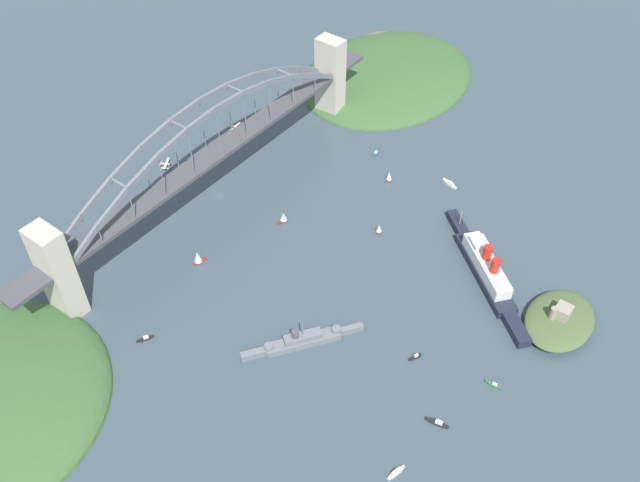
{
  "coord_description": "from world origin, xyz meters",
  "views": [
    {
      "loc": [
        222.46,
        250.68,
        289.24
      ],
      "look_at": [
        0.0,
        80.21,
        8.0
      ],
      "focal_mm": 38.68,
      "sensor_mm": 36.0,
      "label": 1
    }
  ],
  "objects_px": {
    "seaplane_second_in_formation": "(166,165)",
    "small_boat_6": "(396,473)",
    "harbor_arch_bridge": "(214,155)",
    "small_boat_5": "(379,229)",
    "small_boat_1": "(415,357)",
    "seaplane_taxiing_near_bridge": "(234,127)",
    "small_boat_7": "(145,338)",
    "ocean_liner": "(486,269)",
    "naval_cruiser": "(302,340)",
    "small_boat_0": "(438,423)",
    "small_boat_3": "(494,385)",
    "small_boat_8": "(198,257)",
    "small_boat_4": "(376,153)",
    "fort_island_mid_harbor": "(560,320)",
    "small_boat_2": "(450,184)",
    "small_boat_10": "(389,176)",
    "small_boat_9": "(283,217)"
  },
  "relations": [
    {
      "from": "small_boat_1",
      "to": "harbor_arch_bridge",
      "type": "bearing_deg",
      "value": -100.6
    },
    {
      "from": "small_boat_0",
      "to": "small_boat_3",
      "type": "relative_size",
      "value": 1.35
    },
    {
      "from": "small_boat_1",
      "to": "small_boat_6",
      "type": "bearing_deg",
      "value": 24.08
    },
    {
      "from": "seaplane_second_in_formation",
      "to": "small_boat_6",
      "type": "height_order",
      "value": "seaplane_second_in_formation"
    },
    {
      "from": "harbor_arch_bridge",
      "to": "small_boat_7",
      "type": "bearing_deg",
      "value": 24.06
    },
    {
      "from": "small_boat_0",
      "to": "ocean_liner",
      "type": "bearing_deg",
      "value": -164.58
    },
    {
      "from": "seaplane_taxiing_near_bridge",
      "to": "small_boat_1",
      "type": "distance_m",
      "value": 223.14
    },
    {
      "from": "small_boat_0",
      "to": "small_boat_9",
      "type": "distance_m",
      "value": 158.55
    },
    {
      "from": "seaplane_taxiing_near_bridge",
      "to": "small_boat_7",
      "type": "relative_size",
      "value": 1.39
    },
    {
      "from": "seaplane_second_in_formation",
      "to": "small_boat_7",
      "type": "distance_m",
      "value": 141.86
    },
    {
      "from": "ocean_liner",
      "to": "naval_cruiser",
      "type": "bearing_deg",
      "value": -27.89
    },
    {
      "from": "harbor_arch_bridge",
      "to": "small_boat_5",
      "type": "relative_size",
      "value": 43.78
    },
    {
      "from": "seaplane_second_in_formation",
      "to": "small_boat_4",
      "type": "relative_size",
      "value": 1.21
    },
    {
      "from": "small_boat_3",
      "to": "small_boat_4",
      "type": "distance_m",
      "value": 189.99
    },
    {
      "from": "seaplane_second_in_formation",
      "to": "small_boat_6",
      "type": "xyz_separation_m",
      "value": [
        88.04,
        238.58,
        -1.44
      ]
    },
    {
      "from": "ocean_liner",
      "to": "small_boat_1",
      "type": "relative_size",
      "value": 11.84
    },
    {
      "from": "seaplane_second_in_formation",
      "to": "small_boat_10",
      "type": "bearing_deg",
      "value": 122.22
    },
    {
      "from": "small_boat_0",
      "to": "small_boat_6",
      "type": "height_order",
      "value": "small_boat_0"
    },
    {
      "from": "fort_island_mid_harbor",
      "to": "small_boat_3",
      "type": "relative_size",
      "value": 5.38
    },
    {
      "from": "small_boat_8",
      "to": "small_boat_6",
      "type": "bearing_deg",
      "value": 76.29
    },
    {
      "from": "fort_island_mid_harbor",
      "to": "seaplane_second_in_formation",
      "type": "relative_size",
      "value": 4.17
    },
    {
      "from": "small_boat_3",
      "to": "small_boat_1",
      "type": "bearing_deg",
      "value": -76.57
    },
    {
      "from": "seaplane_taxiing_near_bridge",
      "to": "small_boat_6",
      "type": "bearing_deg",
      "value": 57.56
    },
    {
      "from": "small_boat_8",
      "to": "small_boat_5",
      "type": "bearing_deg",
      "value": 140.7
    },
    {
      "from": "naval_cruiser",
      "to": "fort_island_mid_harbor",
      "type": "relative_size",
      "value": 1.2
    },
    {
      "from": "ocean_liner",
      "to": "small_boat_1",
      "type": "xyz_separation_m",
      "value": [
        71.12,
        -1.46,
        -5.04
      ]
    },
    {
      "from": "ocean_liner",
      "to": "small_boat_8",
      "type": "xyz_separation_m",
      "value": [
        90.26,
        -135.63,
        -1.47
      ]
    },
    {
      "from": "harbor_arch_bridge",
      "to": "small_boat_8",
      "type": "bearing_deg",
      "value": 31.41
    },
    {
      "from": "ocean_liner",
      "to": "seaplane_second_in_formation",
      "type": "height_order",
      "value": "ocean_liner"
    },
    {
      "from": "small_boat_1",
      "to": "small_boat_6",
      "type": "distance_m",
      "value": 63.78
    },
    {
      "from": "ocean_liner",
      "to": "fort_island_mid_harbor",
      "type": "bearing_deg",
      "value": 81.34
    },
    {
      "from": "seaplane_taxiing_near_bridge",
      "to": "naval_cruiser",
      "type": "bearing_deg",
      "value": 52.82
    },
    {
      "from": "small_boat_9",
      "to": "ocean_liner",
      "type": "bearing_deg",
      "value": 105.87
    },
    {
      "from": "ocean_liner",
      "to": "seaplane_second_in_formation",
      "type": "relative_size",
      "value": 7.63
    },
    {
      "from": "small_boat_7",
      "to": "small_boat_8",
      "type": "relative_size",
      "value": 0.87
    },
    {
      "from": "seaplane_taxiing_near_bridge",
      "to": "small_boat_9",
      "type": "height_order",
      "value": "small_boat_9"
    },
    {
      "from": "small_boat_1",
      "to": "small_boat_8",
      "type": "distance_m",
      "value": 135.57
    },
    {
      "from": "ocean_liner",
      "to": "small_boat_8",
      "type": "height_order",
      "value": "ocean_liner"
    },
    {
      "from": "seaplane_taxiing_near_bridge",
      "to": "seaplane_second_in_formation",
      "type": "height_order",
      "value": "seaplane_second_in_formation"
    },
    {
      "from": "small_boat_0",
      "to": "small_boat_5",
      "type": "distance_m",
      "value": 130.01
    },
    {
      "from": "small_boat_1",
      "to": "small_boat_10",
      "type": "height_order",
      "value": "small_boat_10"
    },
    {
      "from": "naval_cruiser",
      "to": "small_boat_4",
      "type": "height_order",
      "value": "naval_cruiser"
    },
    {
      "from": "naval_cruiser",
      "to": "small_boat_2",
      "type": "bearing_deg",
      "value": -178.9
    },
    {
      "from": "small_boat_0",
      "to": "small_boat_3",
      "type": "bearing_deg",
      "value": 162.34
    },
    {
      "from": "small_boat_1",
      "to": "small_boat_5",
      "type": "relative_size",
      "value": 1.06
    },
    {
      "from": "small_boat_4",
      "to": "small_boat_7",
      "type": "xyz_separation_m",
      "value": [
        202.28,
        -7.29,
        0.17
      ]
    },
    {
      "from": "seaplane_second_in_formation",
      "to": "small_boat_10",
      "type": "relative_size",
      "value": 1.39
    },
    {
      "from": "small_boat_0",
      "to": "small_boat_5",
      "type": "bearing_deg",
      "value": -133.76
    },
    {
      "from": "naval_cruiser",
      "to": "small_boat_10",
      "type": "distance_m",
      "value": 141.46
    },
    {
      "from": "small_boat_3",
      "to": "small_boat_7",
      "type": "bearing_deg",
      "value": -61.59
    }
  ]
}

